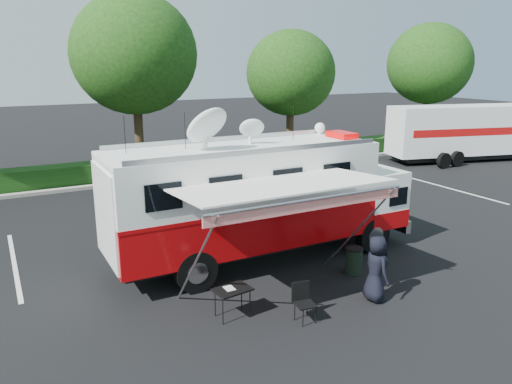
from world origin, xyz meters
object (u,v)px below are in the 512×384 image
semi_trailer (475,131)px  command_truck (262,198)px  folding_table (232,291)px  trash_bin (354,260)px

semi_trailer → command_truck: bearing=-157.8°
command_truck → semi_trailer: (18.22, 7.44, -0.18)m
command_truck → semi_trailer: bearing=22.2°
semi_trailer → folding_table: bearing=-153.7°
command_truck → semi_trailer: 19.68m
folding_table → semi_trailer: semi_trailer is taller
command_truck → folding_table: bearing=-129.8°
folding_table → semi_trailer: size_ratio=0.08×
folding_table → semi_trailer: 22.85m
folding_table → trash_bin: (3.95, 0.60, -0.28)m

